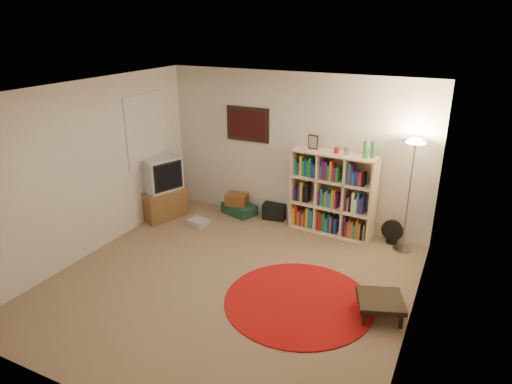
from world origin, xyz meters
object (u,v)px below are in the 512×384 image
Objects in this scene: floor_fan at (392,232)px; suitcase at (239,209)px; tv_stand at (161,188)px; side_table at (380,301)px; floor_lamp at (414,159)px; bookshelf at (331,195)px.

floor_fan is 0.58× the size of suitcase.
tv_stand reaches higher than side_table.
tv_stand is (-3.80, -0.73, 0.33)m from floor_fan.
floor_fan is 0.35× the size of tv_stand.
floor_fan is at bearing 141.48° from floor_lamp.
floor_lamp reaches higher than tv_stand.
bookshelf is 2.43× the size of side_table.
floor_lamp is 2.18m from side_table.
bookshelf is 0.93× the size of floor_lamp.
bookshelf is 2.46× the size of suitcase.
floor_lamp is 2.60× the size of side_table.
floor_lamp is at bearing -1.07° from bookshelf.
side_table is at bearing -88.96° from floor_lamp.
bookshelf is at bearing 34.14° from tv_stand.
tv_stand is 1.65× the size of side_table.
floor_fan is at bearing 96.53° from side_table.
side_table is at bearing -72.57° from floor_fan.
suitcase is 0.99× the size of side_table.
tv_stand is at bearing -161.26° from bookshelf.
suitcase is at bearing 51.34° from tv_stand.
floor_fan is at bearing 6.57° from bookshelf.
suitcase is 3.45m from side_table.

